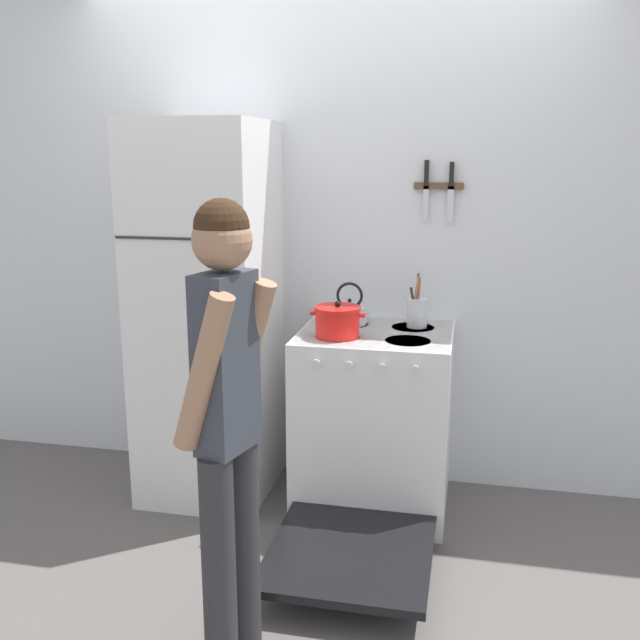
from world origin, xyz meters
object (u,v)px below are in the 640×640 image
(person, at_px, (227,411))
(refrigerator, at_px, (208,314))
(tea_kettle, at_px, (350,312))
(dutch_oven_pot, at_px, (337,321))
(utensil_jar, at_px, (417,311))
(stove_range, at_px, (373,423))

(person, bearing_deg, refrigerator, 38.31)
(refrigerator, distance_m, tea_kettle, 0.71)
(dutch_oven_pot, relative_size, utensil_jar, 0.95)
(tea_kettle, bearing_deg, stove_range, -48.28)
(stove_range, relative_size, person, 0.86)
(stove_range, relative_size, utensil_jar, 5.00)
(dutch_oven_pot, xyz_separation_m, utensil_jar, (0.34, 0.26, 0.01))
(utensil_jar, bearing_deg, person, -110.35)
(dutch_oven_pot, height_order, utensil_jar, utensil_jar)
(refrigerator, xyz_separation_m, tea_kettle, (0.69, 0.13, 0.01))
(utensil_jar, xyz_separation_m, person, (-0.50, -1.34, -0.06))
(refrigerator, height_order, person, refrigerator)
(stove_range, height_order, tea_kettle, tea_kettle)
(utensil_jar, bearing_deg, refrigerator, -172.51)
(dutch_oven_pot, height_order, person, person)
(utensil_jar, bearing_deg, stove_range, -136.08)
(stove_range, xyz_separation_m, utensil_jar, (0.18, 0.17, 0.52))
(refrigerator, distance_m, stove_range, 0.98)
(person, bearing_deg, dutch_oven_pot, 6.54)
(tea_kettle, relative_size, utensil_jar, 0.79)
(dutch_oven_pot, xyz_separation_m, person, (-0.16, -1.07, -0.06))
(dutch_oven_pot, distance_m, person, 1.09)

